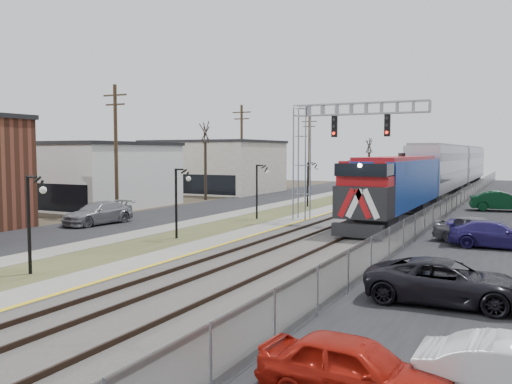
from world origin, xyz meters
The scene contains 21 objects.
street_west centered at (-11.50, 35.00, 0.02)m, with size 7.00×120.00×0.04m, color black.
sidewalk centered at (-7.00, 35.00, 0.04)m, with size 2.00×120.00×0.08m, color gray.
grass_median centered at (-4.00, 35.00, 0.03)m, with size 4.00×120.00×0.06m, color #424927.
platform centered at (-1.00, 35.00, 0.12)m, with size 2.00×120.00×0.24m, color gray.
ballast_bed centered at (4.00, 35.00, 0.10)m, with size 8.00×120.00×0.20m, color #595651.
platform_edge centered at (-0.12, 35.00, 0.24)m, with size 0.24×120.00×0.01m, color gold.
track_near centered at (2.00, 35.00, 0.28)m, with size 1.58×120.00×0.15m.
track_far centered at (5.50, 35.00, 0.28)m, with size 1.58×120.00×0.15m.
train centered at (5.50, 54.18, 2.88)m, with size 3.00×63.05×5.33m.
signal_gantry centered at (1.22, 27.99, 5.59)m, with size 9.00×1.07×8.15m.
lampposts centered at (-4.00, 18.29, 2.00)m, with size 0.14×62.14×4.00m.
utility_poles centered at (-14.50, 25.00, 5.00)m, with size 0.28×80.28×10.00m.
fence centered at (8.20, 35.00, 0.80)m, with size 0.04×120.00×1.60m, color gray.
buildings_west centered at (-21.00, 24.21, 3.01)m, with size 14.00×67.00×7.00m.
bare_trees centered at (-12.66, 38.91, 2.70)m, with size 12.30×42.30×5.95m.
car_lot_a centered at (10.79, 3.12, 0.66)m, with size 1.55×3.86×1.31m, color #A8180C.
car_lot_c centered at (11.42, 11.17, 0.71)m, with size 2.36×5.12×1.42m, color black.
car_lot_d centered at (12.23, 23.01, 0.68)m, with size 1.89×4.66×1.35m, color #211855.
car_lot_e centered at (11.20, 24.11, 0.75)m, with size 1.77×4.39×1.50m, color slate.
car_lot_f centered at (11.61, 41.98, 0.82)m, with size 1.73×4.95×1.63m, color #0B3A1E.
car_street_b centered at (-12.32, 20.64, 0.75)m, with size 2.11×5.19×1.51m, color gray.
Camera 1 is at (13.75, -6.90, 4.93)m, focal length 38.00 mm.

